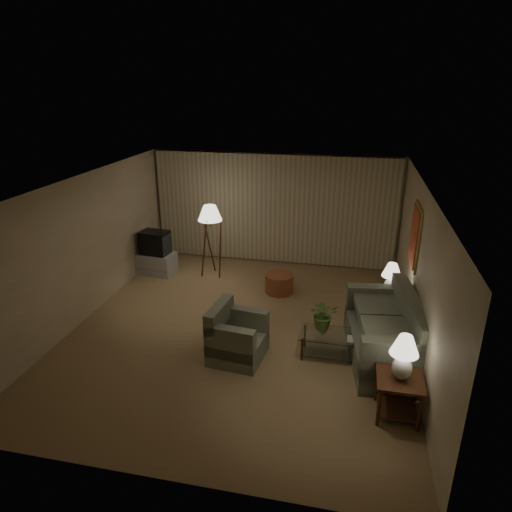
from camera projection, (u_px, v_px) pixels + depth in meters
The scene contains 16 objects.
ground at pixel (240, 328), 8.44m from camera, with size 7.00×7.00×0.00m, color #9E7D57.
room_shell at pixel (258, 215), 9.17m from camera, with size 6.04×7.02×2.72m.
sofa at pixel (383, 335), 7.37m from camera, with size 2.27×1.54×0.89m.
armchair at pixel (238, 338), 7.44m from camera, with size 1.05×1.01×0.73m.
side_table_near at pixel (399, 389), 6.12m from camera, with size 0.62×0.62×0.60m.
side_table_far at pixel (388, 304), 8.50m from camera, with size 0.44×0.37×0.60m.
table_lamp_near at pixel (404, 354), 5.92m from camera, with size 0.38×0.38×0.65m.
table_lamp_far at pixel (391, 276), 8.30m from camera, with size 0.35×0.35×0.61m.
coffee_table at pixel (331, 342), 7.50m from camera, with size 1.05×0.57×0.41m.
tv_cabinet at pixel (157, 263), 10.75m from camera, with size 0.92×0.64×0.50m, color #9C9C9E.
crt_tv at pixel (155, 242), 10.56m from camera, with size 0.68×0.52×0.54m, color black.
floor_lamp at pixel (211, 239), 10.42m from camera, with size 0.55×0.55×1.68m.
ottoman at pixel (279, 283), 9.81m from camera, with size 0.61×0.61×0.41m, color #9A5B34.
vase at pixel (323, 329), 7.45m from camera, with size 0.14×0.14×0.15m, color white.
flowers at pixel (324, 311), 7.33m from camera, with size 0.47×0.40×0.52m, color #557D37.
book at pixel (347, 339), 7.31m from camera, with size 0.16×0.22×0.02m, color olive.
Camera 1 is at (1.83, -7.15, 4.32)m, focal length 32.00 mm.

